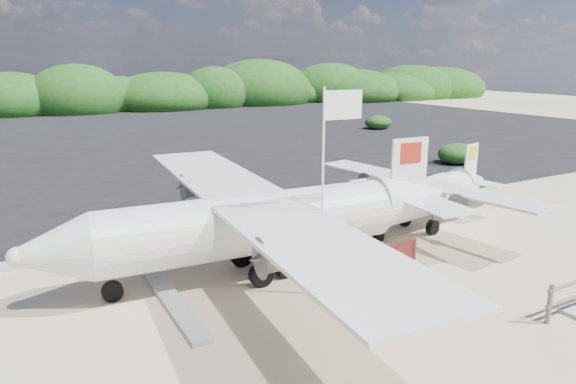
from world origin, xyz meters
name	(u,v)px	position (x,y,z in m)	size (l,w,h in m)	color
ground	(326,274)	(0.00, 0.00, 0.00)	(160.00, 160.00, 0.00)	beige
asphalt_apron	(117,140)	(0.00, 30.00, 0.00)	(90.00, 50.00, 0.04)	#B2B2B2
vegetation_band	(75,112)	(0.00, 55.00, 0.00)	(124.00, 8.00, 4.40)	#B2B2B2
baggage_cart	(297,265)	(-0.40, 0.99, 0.00)	(2.47, 1.41, 1.23)	#0C46BE
flagpole	(321,294)	(-0.84, -1.03, 0.00)	(1.09, 0.45, 5.45)	white
signboard	(392,287)	(1.11, -1.62, 0.00)	(1.60, 0.15, 1.32)	#581C19
crew_a	(200,221)	(-2.34, 4.24, 0.79)	(0.58, 0.38, 1.58)	#161A52
crew_b	(280,219)	(0.01, 2.85, 0.91)	(0.88, 0.69, 1.81)	#161A52
aircraft_large	(267,133)	(11.92, 27.32, 0.00)	(15.63, 15.63, 4.69)	#B2B2B2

